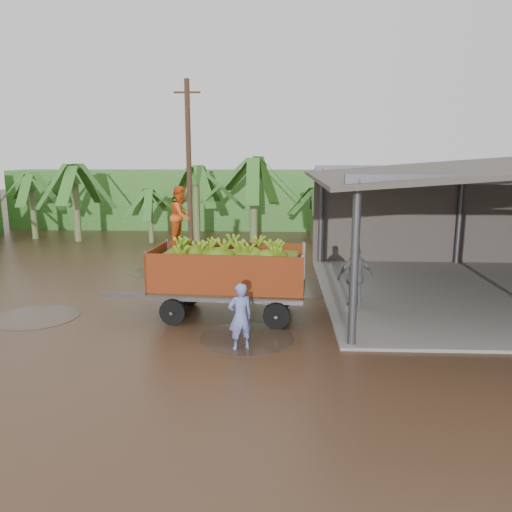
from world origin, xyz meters
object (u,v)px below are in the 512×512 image
Objects in this scene: banana_trailer at (228,271)px; man_blue at (240,316)px; utility_pole at (189,167)px; man_grey at (355,277)px.

banana_trailer reaches higher than man_blue.
utility_pole is at bearing -97.00° from man_blue.
man_blue is 0.83× the size of man_grey.
man_grey is 0.25× the size of utility_pole.
banana_trailer is at bearing -3.02° from man_grey.
man_blue is 4.64m from man_grey.
banana_trailer is at bearing -74.03° from utility_pole.
man_grey is at bearing -53.03° from utility_pole.
utility_pole is (-6.44, 8.55, 3.01)m from man_grey.
banana_trailer is 2.59m from man_blue.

